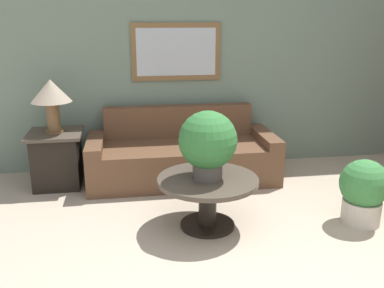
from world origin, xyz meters
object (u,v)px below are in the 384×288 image
at_px(table_lamp, 51,94).
at_px(side_table, 57,159).
at_px(coffee_table, 208,192).
at_px(potted_plant_floor, 363,190).
at_px(couch_main, 182,156).
at_px(potted_plant_on_table, 208,142).

bearing_deg(table_lamp, side_table, -90.00).
height_order(coffee_table, potted_plant_floor, potted_plant_floor).
bearing_deg(coffee_table, table_lamp, 140.03).
bearing_deg(coffee_table, couch_main, 93.08).
xyz_separation_m(couch_main, potted_plant_on_table, (0.06, -1.25, 0.53)).
height_order(side_table, table_lamp, table_lamp).
bearing_deg(side_table, potted_plant_on_table, -40.10).
distance_m(side_table, table_lamp, 0.72).
relative_size(coffee_table, potted_plant_on_table, 1.49).
height_order(side_table, potted_plant_floor, side_table).
bearing_deg(couch_main, potted_plant_on_table, -87.13).
bearing_deg(side_table, couch_main, 0.22).
xyz_separation_m(potted_plant_on_table, potted_plant_floor, (1.42, -0.15, -0.48)).
xyz_separation_m(couch_main, table_lamp, (-1.41, -0.01, 0.77)).
relative_size(coffee_table, table_lamp, 1.55).
distance_m(coffee_table, side_table, 1.93).
xyz_separation_m(side_table, potted_plant_floor, (2.89, -1.39, 0.01)).
xyz_separation_m(couch_main, coffee_table, (0.07, -1.24, 0.07)).
relative_size(couch_main, potted_plant_floor, 3.51).
bearing_deg(coffee_table, side_table, 140.03).
height_order(coffee_table, side_table, side_table).
relative_size(coffee_table, potted_plant_floor, 1.47).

